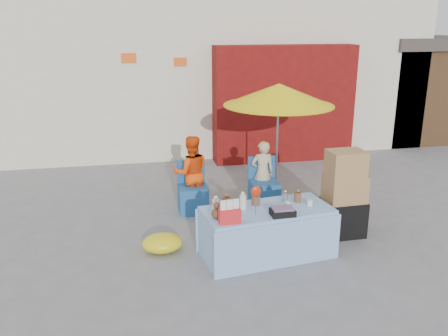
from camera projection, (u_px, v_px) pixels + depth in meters
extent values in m
plane|color=slate|center=(225.00, 247.00, 6.80)|extent=(80.00, 80.00, 0.00)
cube|color=silver|center=(174.00, 54.00, 12.68)|extent=(12.00, 5.00, 4.50)
cube|color=maroon|center=(284.00, 104.00, 10.75)|extent=(3.20, 0.60, 2.60)
cube|color=#4C331E|center=(410.00, 92.00, 13.27)|extent=(2.60, 3.00, 2.40)
cube|color=#3F3833|center=(416.00, 42.00, 12.87)|extent=(2.80, 3.20, 0.30)
cube|color=#EF5314|center=(129.00, 58.00, 10.07)|extent=(0.32, 0.04, 0.20)
cube|color=#EF5314|center=(180.00, 62.00, 10.30)|extent=(0.28, 0.04, 0.18)
cube|color=#94C1ED|center=(267.00, 232.00, 6.48)|extent=(1.83, 1.01, 0.69)
cube|color=#94C1ED|center=(279.00, 246.00, 6.13)|extent=(1.77, 0.28, 0.64)
cube|color=#94C1ED|center=(255.00, 222.00, 6.85)|extent=(1.77, 0.28, 0.64)
cylinder|color=white|center=(216.00, 206.00, 6.26)|extent=(0.11, 0.11, 0.16)
cylinder|color=brown|center=(226.00, 202.00, 6.41)|extent=(0.12, 0.12, 0.15)
cylinder|color=white|center=(243.00, 202.00, 6.33)|extent=(0.10, 0.10, 0.20)
cylinder|color=brown|center=(256.00, 200.00, 6.50)|extent=(0.13, 0.13, 0.13)
cylinder|color=#B2B2B7|center=(285.00, 197.00, 6.66)|extent=(0.09, 0.09, 0.11)
cylinder|color=brown|center=(298.00, 197.00, 6.60)|extent=(0.11, 0.11, 0.14)
cylinder|color=white|center=(287.00, 204.00, 6.41)|extent=(0.08, 0.08, 0.08)
cylinder|color=white|center=(310.00, 203.00, 6.47)|extent=(0.08, 0.08, 0.08)
sphere|color=brown|center=(217.00, 214.00, 6.04)|extent=(0.14, 0.14, 0.14)
ellipsoid|color=red|center=(256.00, 191.00, 6.09)|extent=(0.14, 0.07, 0.14)
cube|color=red|center=(230.00, 216.00, 5.90)|extent=(0.29, 0.17, 0.18)
cube|color=black|center=(282.00, 212.00, 6.15)|extent=(0.34, 0.26, 0.08)
cube|color=#215899|center=(193.00, 199.00, 8.01)|extent=(0.48, 0.46, 0.45)
cube|color=#215899|center=(191.00, 171.00, 8.09)|extent=(0.48, 0.04, 0.40)
cube|color=#215899|center=(264.00, 194.00, 8.24)|extent=(0.48, 0.46, 0.45)
cube|color=#215899|center=(261.00, 167.00, 8.32)|extent=(0.48, 0.04, 0.40)
imported|color=#FA4B0D|center=(191.00, 173.00, 8.02)|extent=(0.63, 0.49, 1.28)
imported|color=beige|center=(262.00, 173.00, 8.28)|extent=(0.41, 0.27, 1.13)
cylinder|color=gray|center=(277.00, 146.00, 8.35)|extent=(0.04, 0.04, 2.00)
cone|color=yellow|center=(279.00, 95.00, 8.08)|extent=(1.90, 1.90, 0.38)
cylinder|color=yellow|center=(278.00, 105.00, 8.13)|extent=(1.90, 1.90, 0.02)
cube|color=black|center=(342.00, 217.00, 7.14)|extent=(0.61, 0.51, 0.54)
cube|color=#A57D4A|center=(345.00, 188.00, 7.00)|extent=(0.58, 0.45, 0.41)
cube|color=#A57D4A|center=(346.00, 163.00, 6.86)|extent=(0.53, 0.41, 0.37)
ellipsoid|color=yellow|center=(162.00, 243.00, 6.63)|extent=(0.63, 0.53, 0.26)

